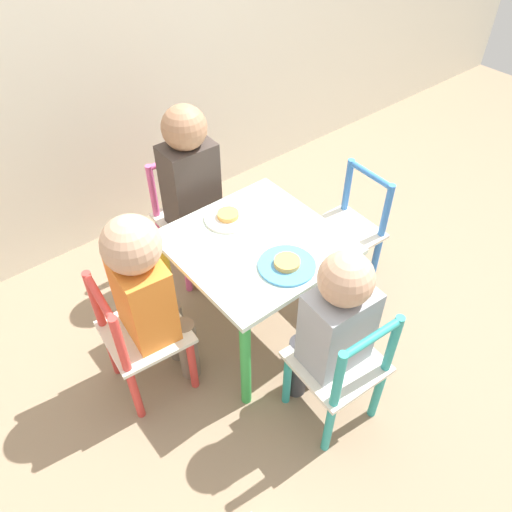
{
  "coord_description": "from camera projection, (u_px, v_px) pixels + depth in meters",
  "views": [
    {
      "loc": [
        -0.8,
        -0.98,
        1.59
      ],
      "look_at": [
        0.0,
        0.0,
        0.39
      ],
      "focal_mm": 35.0,
      "sensor_mm": 36.0,
      "label": 1
    }
  ],
  "objects": [
    {
      "name": "child_front",
      "position": [
        333.0,
        323.0,
        1.48
      ],
      "size": [
        0.21,
        0.22,
        0.71
      ],
      "rotation": [
        0.0,
        0.0,
        -3.21
      ],
      "color": "#38383D",
      "rests_on": "ground_plane"
    },
    {
      "name": "plate_front",
      "position": [
        287.0,
        265.0,
        1.61
      ],
      "size": [
        0.19,
        0.19,
        0.03
      ],
      "color": "#4C9EE0",
      "rests_on": "kids_table"
    },
    {
      "name": "child_left",
      "position": [
        147.0,
        290.0,
        1.54
      ],
      "size": [
        0.23,
        0.21,
        0.74
      ],
      "rotation": [
        0.0,
        0.0,
        1.47
      ],
      "color": "#7A6B5B",
      "rests_on": "ground_plane"
    },
    {
      "name": "chair_red",
      "position": [
        139.0,
        338.0,
        1.65
      ],
      "size": [
        0.28,
        0.28,
        0.52
      ],
      "rotation": [
        0.0,
        0.0,
        1.47
      ],
      "color": "silver",
      "rests_on": "ground_plane"
    },
    {
      "name": "chair_teal",
      "position": [
        341.0,
        370.0,
        1.56
      ],
      "size": [
        0.28,
        0.28,
        0.52
      ],
      "rotation": [
        0.0,
        0.0,
        -3.21
      ],
      "color": "silver",
      "rests_on": "ground_plane"
    },
    {
      "name": "child_back",
      "position": [
        192.0,
        183.0,
        1.92
      ],
      "size": [
        0.2,
        0.22,
        0.79
      ],
      "rotation": [
        0.0,
        0.0,
        -0.03
      ],
      "color": "#7A6B5B",
      "rests_on": "ground_plane"
    },
    {
      "name": "ground_plane",
      "position": [
        256.0,
        326.0,
        2.02
      ],
      "size": [
        6.0,
        6.0,
        0.0
      ],
      "primitive_type": "plane",
      "color": "#8C755B"
    },
    {
      "name": "chair_pink",
      "position": [
        189.0,
        219.0,
        2.11
      ],
      "size": [
        0.27,
        0.27,
        0.52
      ],
      "rotation": [
        0.0,
        0.0,
        -0.03
      ],
      "color": "silver",
      "rests_on": "ground_plane"
    },
    {
      "name": "plate_back",
      "position": [
        228.0,
        217.0,
        1.78
      ],
      "size": [
        0.17,
        0.17,
        0.03
      ],
      "color": "white",
      "rests_on": "kids_table"
    },
    {
      "name": "chair_blue",
      "position": [
        347.0,
        233.0,
        2.04
      ],
      "size": [
        0.27,
        0.27,
        0.52
      ],
      "rotation": [
        0.0,
        0.0,
        -1.62
      ],
      "color": "silver",
      "rests_on": "ground_plane"
    },
    {
      "name": "kids_table",
      "position": [
        256.0,
        257.0,
        1.75
      ],
      "size": [
        0.54,
        0.54,
        0.46
      ],
      "color": "silver",
      "rests_on": "ground_plane"
    }
  ]
}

